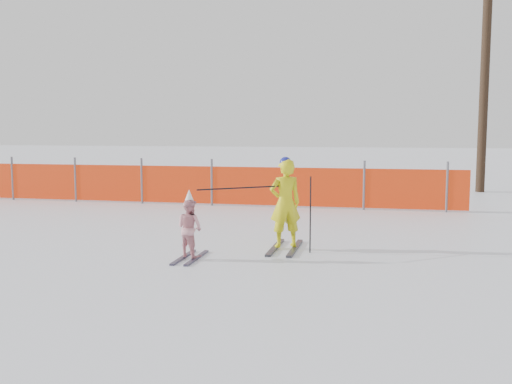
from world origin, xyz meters
TOP-DOWN VIEW (x-y plane):
  - ground at (0.00, 0.00)m, footprint 120.00×120.00m
  - adult at (0.43, 0.83)m, footprint 0.65×1.37m
  - child at (-0.91, -0.19)m, footprint 0.55×1.06m
  - ski_poles at (0.28, 0.47)m, footprint 1.72×0.90m
  - safety_fence at (-4.14, 5.99)m, footprint 16.57×0.06m
  - tree_trunks at (5.68, 11.03)m, footprint 1.75×0.56m

SIDE VIEW (x-z plane):
  - ground at x=0.00m, z-range 0.00..0.00m
  - child at x=-0.91m, z-range -0.05..1.04m
  - safety_fence at x=-4.14m, z-range -0.07..1.18m
  - adult at x=0.43m, z-range -0.01..1.56m
  - ski_poles at x=0.28m, z-range 0.24..1.50m
  - tree_trunks at x=5.68m, z-range -0.27..6.25m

